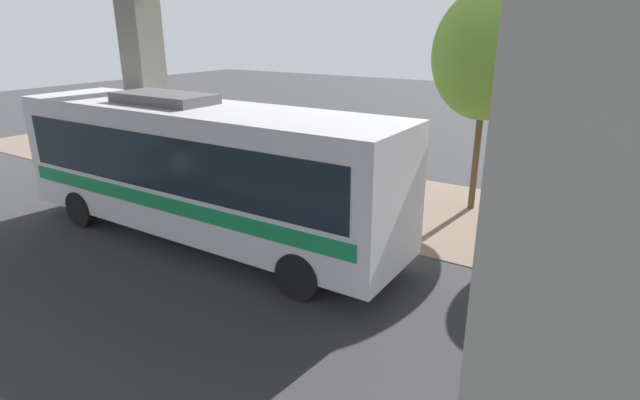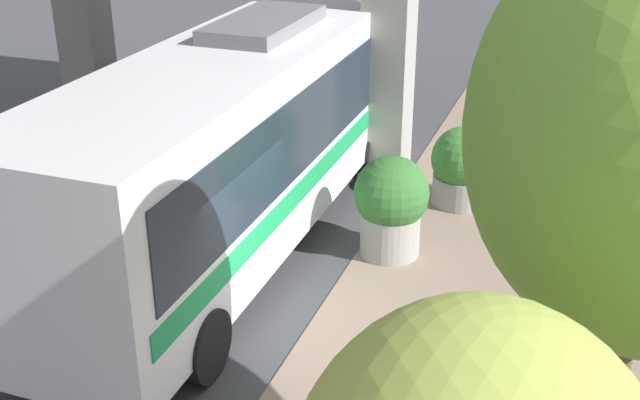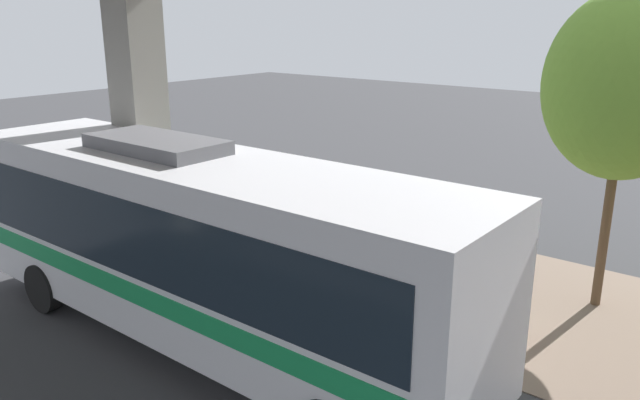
{
  "view_description": "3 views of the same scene",
  "coord_description": "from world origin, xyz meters",
  "views": [
    {
      "loc": [
        10.52,
        6.35,
        5.22
      ],
      "look_at": [
        0.05,
        -0.31,
        0.91
      ],
      "focal_mm": 28.0,
      "sensor_mm": 36.0,
      "label": 1
    },
    {
      "loc": [
        -3.48,
        8.76,
        6.55
      ],
      "look_at": [
        0.3,
        -1.7,
        1.39
      ],
      "focal_mm": 45.0,
      "sensor_mm": 36.0,
      "label": 2
    },
    {
      "loc": [
        8.75,
        5.4,
        5.75
      ],
      "look_at": [
        -0.87,
        -2.22,
        2.1
      ],
      "focal_mm": 35.0,
      "sensor_mm": 36.0,
      "label": 3
    }
  ],
  "objects": [
    {
      "name": "ground_plane",
      "position": [
        0.0,
        0.0,
        0.0
      ],
      "size": [
        80.0,
        80.0,
        0.0
      ],
      "primitive_type": "plane",
      "color": "#38383A",
      "rests_on": "ground"
    },
    {
      "name": "sidewalk_strip",
      "position": [
        -3.0,
        0.0,
        0.01
      ],
      "size": [
        6.0,
        40.0,
        0.02
      ],
      "color": "#7A6656",
      "rests_on": "ground"
    },
    {
      "name": "bus",
      "position": [
        2.02,
        -2.58,
        1.99
      ],
      "size": [
        2.65,
        10.77,
        3.67
      ],
      "color": "silver",
      "rests_on": "ground"
    },
    {
      "name": "fire_hydrant",
      "position": [
        -1.19,
        1.61,
        0.49
      ],
      "size": [
        0.43,
        0.2,
        0.97
      ],
      "color": "#B21919",
      "rests_on": "ground"
    },
    {
      "name": "planter_front",
      "position": [
        -1.27,
        -5.3,
        0.75
      ],
      "size": [
        1.24,
        1.24,
        1.54
      ],
      "color": "gray",
      "rests_on": "ground"
    },
    {
      "name": "planter_middle",
      "position": [
        -0.52,
        -2.88,
        0.92
      ],
      "size": [
        1.25,
        1.25,
        1.75
      ],
      "color": "gray",
      "rests_on": "ground"
    },
    {
      "name": "street_tree_near",
      "position": [
        -3.16,
        5.43,
        3.13
      ],
      "size": [
        2.14,
        2.14,
        4.42
      ],
      "color": "brown",
      "rests_on": "ground"
    },
    {
      "name": "street_tree_far",
      "position": [
        -3.98,
        2.58,
        4.49
      ],
      "size": [
        3.0,
        3.0,
        6.29
      ],
      "color": "brown",
      "rests_on": "ground"
    }
  ]
}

